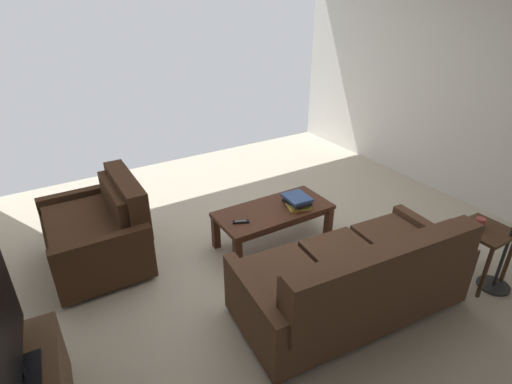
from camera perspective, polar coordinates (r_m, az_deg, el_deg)
name	(u,v)px	position (r m, az deg, el deg)	size (l,w,h in m)	color
ground_plane	(281,255)	(4.13, 3.67, -9.04)	(5.38, 5.91, 0.01)	beige
wall_left	(474,87)	(5.47, 28.67, 12.99)	(0.12, 5.91, 2.78)	white
sofa_main	(356,279)	(3.36, 14.07, -12.02)	(1.93, 1.04, 0.85)	black
loveseat_near	(101,230)	(4.13, -21.34, -5.09)	(0.87, 1.13, 0.85)	black
coffee_table	(273,214)	(4.14, 2.52, -3.22)	(1.21, 0.55, 0.41)	#4C2819
end_table	(483,239)	(4.09, 29.69, -5.91)	(0.41, 0.41, 0.55)	#472D1C
flat_tv	(6,338)	(2.55, -32.17, -17.30)	(0.22, 0.91, 0.59)	black
coffee_mug	(480,224)	(3.99, 29.36, -3.95)	(0.10, 0.08, 0.10)	#B23F38
book_stack	(297,201)	(4.16, 5.88, -1.26)	(0.29, 0.32, 0.11)	#E0CC4C
tv_remote	(241,222)	(3.87, -2.18, -4.27)	(0.16, 0.10, 0.02)	black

